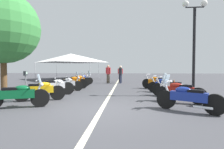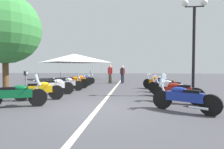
{
  "view_description": "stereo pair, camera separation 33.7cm",
  "coord_description": "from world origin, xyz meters",
  "px_view_note": "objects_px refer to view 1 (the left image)",
  "views": [
    {
      "loc": [
        -6.08,
        -0.85,
        1.46
      ],
      "look_at": [
        4.76,
        0.0,
        1.04
      ],
      "focal_mm": 28.56,
      "sensor_mm": 36.0,
      "label": 1
    },
    {
      "loc": [
        -6.08,
        -1.19,
        1.46
      ],
      "look_at": [
        4.76,
        0.0,
        1.04
      ],
      "focal_mm": 28.56,
      "sensor_mm": 36.0,
      "label": 2
    }
  ],
  "objects_px": {
    "motorcycle_left_row_6": "(82,79)",
    "parking_meter": "(26,79)",
    "motorcycle_left_row_5": "(77,80)",
    "motorcycle_right_row_2": "(171,88)",
    "motorcycle_right_row_3": "(165,85)",
    "bystander_1": "(121,73)",
    "roadside_tree_0": "(3,28)",
    "traffic_cone_0": "(47,85)",
    "motorcycle_right_row_1": "(180,91)",
    "motorcycle_right_row_4": "(156,82)",
    "street_lamp_twin_globe": "(194,31)",
    "motorcycle_left_row_2": "(55,86)",
    "bystander_3": "(108,73)",
    "motorcycle_right_row_0": "(188,97)",
    "bystander_2": "(120,73)",
    "motorcycle_left_row_4": "(72,82)",
    "traffic_cone_1": "(174,83)",
    "event_tent": "(71,58)",
    "motorcycle_left_row_1": "(41,90)",
    "motorcycle_left_row_3": "(66,84)",
    "motorcycle_left_row_0": "(18,95)"
  },
  "relations": [
    {
      "from": "motorcycle_right_row_1",
      "to": "bystander_1",
      "type": "xyz_separation_m",
      "value": [
        9.0,
        2.73,
        0.49
      ]
    },
    {
      "from": "motorcycle_left_row_3",
      "to": "bystander_2",
      "type": "relative_size",
      "value": 1.3
    },
    {
      "from": "motorcycle_right_row_4",
      "to": "parking_meter",
      "type": "bearing_deg",
      "value": 63.1
    },
    {
      "from": "motorcycle_right_row_0",
      "to": "motorcycle_right_row_4",
      "type": "height_order",
      "value": "motorcycle_right_row_0"
    },
    {
      "from": "motorcycle_left_row_6",
      "to": "parking_meter",
      "type": "relative_size",
      "value": 1.47
    },
    {
      "from": "motorcycle_right_row_0",
      "to": "bystander_2",
      "type": "relative_size",
      "value": 1.22
    },
    {
      "from": "motorcycle_left_row_4",
      "to": "traffic_cone_0",
      "type": "bearing_deg",
      "value": 177.03
    },
    {
      "from": "motorcycle_left_row_2",
      "to": "motorcycle_right_row_4",
      "type": "bearing_deg",
      "value": 2.82
    },
    {
      "from": "motorcycle_left_row_2",
      "to": "motorcycle_left_row_5",
      "type": "bearing_deg",
      "value": 65.44
    },
    {
      "from": "motorcycle_left_row_4",
      "to": "motorcycle_right_row_3",
      "type": "relative_size",
      "value": 1.11
    },
    {
      "from": "bystander_2",
      "to": "event_tent",
      "type": "relative_size",
      "value": 0.23
    },
    {
      "from": "bystander_2",
      "to": "bystander_3",
      "type": "relative_size",
      "value": 0.92
    },
    {
      "from": "motorcycle_right_row_3",
      "to": "motorcycle_right_row_1",
      "type": "bearing_deg",
      "value": 115.35
    },
    {
      "from": "motorcycle_left_row_3",
      "to": "bystander_1",
      "type": "xyz_separation_m",
      "value": [
        5.86,
        -3.2,
        0.5
      ]
    },
    {
      "from": "parking_meter",
      "to": "event_tent",
      "type": "bearing_deg",
      "value": 99.07
    },
    {
      "from": "motorcycle_left_row_1",
      "to": "street_lamp_twin_globe",
      "type": "height_order",
      "value": "street_lamp_twin_globe"
    },
    {
      "from": "traffic_cone_1",
      "to": "motorcycle_left_row_4",
      "type": "bearing_deg",
      "value": 100.75
    },
    {
      "from": "motorcycle_left_row_2",
      "to": "motorcycle_left_row_4",
      "type": "distance_m",
      "value": 2.91
    },
    {
      "from": "traffic_cone_1",
      "to": "motorcycle_right_row_3",
      "type": "bearing_deg",
      "value": 155.8
    },
    {
      "from": "street_lamp_twin_globe",
      "to": "motorcycle_left_row_2",
      "type": "bearing_deg",
      "value": 91.49
    },
    {
      "from": "motorcycle_left_row_4",
      "to": "bystander_3",
      "type": "bearing_deg",
      "value": 49.25
    },
    {
      "from": "motorcycle_right_row_0",
      "to": "motorcycle_right_row_2",
      "type": "height_order",
      "value": "motorcycle_right_row_0"
    },
    {
      "from": "motorcycle_left_row_0",
      "to": "motorcycle_right_row_4",
      "type": "bearing_deg",
      "value": 24.98
    },
    {
      "from": "motorcycle_right_row_2",
      "to": "motorcycle_right_row_4",
      "type": "bearing_deg",
      "value": -54.41
    },
    {
      "from": "motorcycle_left_row_5",
      "to": "traffic_cone_0",
      "type": "relative_size",
      "value": 3.3
    },
    {
      "from": "motorcycle_left_row_6",
      "to": "bystander_1",
      "type": "height_order",
      "value": "bystander_1"
    },
    {
      "from": "motorcycle_left_row_5",
      "to": "motorcycle_right_row_2",
      "type": "height_order",
      "value": "motorcycle_left_row_5"
    },
    {
      "from": "motorcycle_right_row_4",
      "to": "bystander_1",
      "type": "xyz_separation_m",
      "value": [
        4.3,
        2.56,
        0.49
      ]
    },
    {
      "from": "motorcycle_right_row_1",
      "to": "bystander_2",
      "type": "bearing_deg",
      "value": -48.5
    },
    {
      "from": "motorcycle_left_row_3",
      "to": "bystander_1",
      "type": "distance_m",
      "value": 6.7
    },
    {
      "from": "motorcycle_right_row_3",
      "to": "bystander_1",
      "type": "distance_m",
      "value": 6.65
    },
    {
      "from": "motorcycle_right_row_3",
      "to": "event_tent",
      "type": "distance_m",
      "value": 14.56
    },
    {
      "from": "motorcycle_left_row_5",
      "to": "motorcycle_right_row_2",
      "type": "distance_m",
      "value": 7.67
    },
    {
      "from": "motorcycle_left_row_5",
      "to": "motorcycle_left_row_1",
      "type": "bearing_deg",
      "value": -112.84
    },
    {
      "from": "motorcycle_left_row_5",
      "to": "traffic_cone_0",
      "type": "bearing_deg",
      "value": -149.65
    },
    {
      "from": "street_lamp_twin_globe",
      "to": "bystander_1",
      "type": "distance_m",
      "value": 8.56
    },
    {
      "from": "motorcycle_left_row_6",
      "to": "parking_meter",
      "type": "bearing_deg",
      "value": -123.92
    },
    {
      "from": "motorcycle_left_row_2",
      "to": "traffic_cone_0",
      "type": "xyz_separation_m",
      "value": [
        2.5,
        1.6,
        -0.18
      ]
    },
    {
      "from": "motorcycle_right_row_0",
      "to": "motorcycle_right_row_3",
      "type": "relative_size",
      "value": 1.01
    },
    {
      "from": "traffic_cone_1",
      "to": "bystander_3",
      "type": "xyz_separation_m",
      "value": [
        3.2,
        5.22,
        0.71
      ]
    },
    {
      "from": "motorcycle_right_row_3",
      "to": "roadside_tree_0",
      "type": "distance_m",
      "value": 9.64
    },
    {
      "from": "motorcycle_right_row_0",
      "to": "motorcycle_right_row_1",
      "type": "distance_m",
      "value": 1.53
    },
    {
      "from": "traffic_cone_0",
      "to": "bystander_3",
      "type": "bearing_deg",
      "value": -36.53
    },
    {
      "from": "motorcycle_left_row_6",
      "to": "bystander_3",
      "type": "xyz_separation_m",
      "value": [
        1.44,
        -2.16,
        0.54
      ]
    },
    {
      "from": "motorcycle_left_row_2",
      "to": "parking_meter",
      "type": "height_order",
      "value": "parking_meter"
    },
    {
      "from": "motorcycle_left_row_6",
      "to": "motorcycle_right_row_4",
      "type": "height_order",
      "value": "motorcycle_left_row_6"
    },
    {
      "from": "motorcycle_right_row_3",
      "to": "bystander_3",
      "type": "distance_m",
      "value": 7.28
    },
    {
      "from": "motorcycle_left_row_2",
      "to": "motorcycle_right_row_0",
      "type": "bearing_deg",
      "value": -53.45
    },
    {
      "from": "motorcycle_left_row_4",
      "to": "traffic_cone_0",
      "type": "height_order",
      "value": "motorcycle_left_row_4"
    },
    {
      "from": "motorcycle_right_row_0",
      "to": "motorcycle_right_row_4",
      "type": "distance_m",
      "value": 6.22
    }
  ]
}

